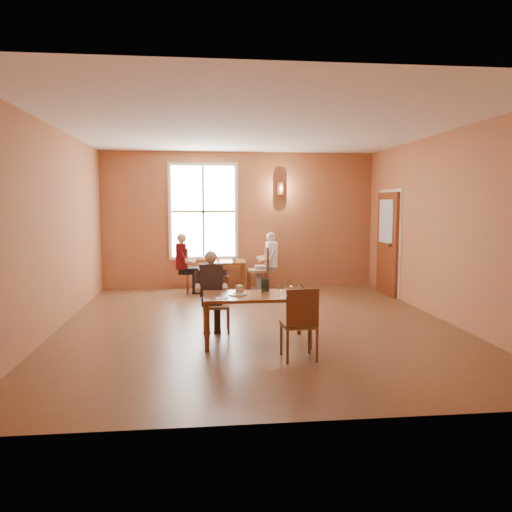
{
  "coord_description": "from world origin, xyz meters",
  "views": [
    {
      "loc": [
        -0.86,
        -7.55,
        1.87
      ],
      "look_at": [
        0.0,
        0.2,
        1.05
      ],
      "focal_mm": 35.0,
      "sensor_mm": 36.0,
      "label": 1
    }
  ],
  "objects": [
    {
      "name": "ground",
      "position": [
        0.0,
        0.0,
        0.0
      ],
      "size": [
        6.0,
        7.0,
        0.01
      ],
      "primitive_type": "cube",
      "color": "brown",
      "rests_on": "ground"
    },
    {
      "name": "wall_back",
      "position": [
        0.0,
        3.5,
        1.5
      ],
      "size": [
        6.0,
        0.04,
        3.0
      ],
      "primitive_type": "cube",
      "color": "brown",
      "rests_on": "ground"
    },
    {
      "name": "wall_front",
      "position": [
        0.0,
        -3.5,
        1.5
      ],
      "size": [
        6.0,
        0.04,
        3.0
      ],
      "primitive_type": "cube",
      "color": "brown",
      "rests_on": "ground"
    },
    {
      "name": "wall_left",
      "position": [
        -3.0,
        0.0,
        1.5
      ],
      "size": [
        0.04,
        7.0,
        3.0
      ],
      "primitive_type": "cube",
      "color": "brown",
      "rests_on": "ground"
    },
    {
      "name": "wall_right",
      "position": [
        3.0,
        0.0,
        1.5
      ],
      "size": [
        0.04,
        7.0,
        3.0
      ],
      "primitive_type": "cube",
      "color": "brown",
      "rests_on": "ground"
    },
    {
      "name": "ceiling",
      "position": [
        0.0,
        0.0,
        3.0
      ],
      "size": [
        6.0,
        7.0,
        0.04
      ],
      "primitive_type": "cube",
      "color": "white",
      "rests_on": "wall_back"
    },
    {
      "name": "window",
      "position": [
        -0.8,
        3.45,
        1.7
      ],
      "size": [
        1.36,
        0.1,
        1.96
      ],
      "primitive_type": "cube",
      "color": "white",
      "rests_on": "wall_back"
    },
    {
      "name": "door",
      "position": [
        2.94,
        2.3,
        1.05
      ],
      "size": [
        0.12,
        1.04,
        2.1
      ],
      "primitive_type": "cube",
      "color": "maroon",
      "rests_on": "ground"
    },
    {
      "name": "wall_sconce",
      "position": [
        0.9,
        3.4,
        2.2
      ],
      "size": [
        0.16,
        0.16,
        0.28
      ],
      "primitive_type": "cylinder",
      "color": "brown",
      "rests_on": "wall_back"
    },
    {
      "name": "main_table",
      "position": [
        -0.14,
        -1.01,
        0.33
      ],
      "size": [
        1.41,
        0.79,
        0.66
      ],
      "primitive_type": null,
      "color": "brown",
      "rests_on": "ground"
    },
    {
      "name": "chair_diner_main",
      "position": [
        -0.64,
        -0.36,
        0.4
      ],
      "size": [
        0.35,
        0.35,
        0.8
      ],
      "primitive_type": null,
      "rotation": [
        0.0,
        0.0,
        3.14
      ],
      "color": "brown",
      "rests_on": "ground"
    },
    {
      "name": "diner_main",
      "position": [
        -0.64,
        -0.39,
        0.57
      ],
      "size": [
        0.45,
        0.45,
        1.13
      ],
      "primitive_type": null,
      "rotation": [
        0.0,
        0.0,
        3.14
      ],
      "color": "black",
      "rests_on": "ground"
    },
    {
      "name": "chair_empty",
      "position": [
        0.3,
        -1.76,
        0.44
      ],
      "size": [
        0.41,
        0.41,
        0.88
      ],
      "primitive_type": null,
      "rotation": [
        0.0,
        0.0,
        0.05
      ],
      "color": "#4D2D13",
      "rests_on": "ground"
    },
    {
      "name": "plate_food",
      "position": [
        -0.38,
        -1.0,
        0.67
      ],
      "size": [
        0.3,
        0.3,
        0.03
      ],
      "primitive_type": "cylinder",
      "rotation": [
        0.0,
        0.0,
        0.27
      ],
      "color": "silver",
      "rests_on": "main_table"
    },
    {
      "name": "sandwich",
      "position": [
        -0.35,
        -0.91,
        0.71
      ],
      "size": [
        0.1,
        0.1,
        0.1
      ],
      "primitive_type": "cube",
      "rotation": [
        0.0,
        0.0,
        0.32
      ],
      "color": "#DDAF79",
      "rests_on": "main_table"
    },
    {
      "name": "goblet_a",
      "position": [
        0.35,
        -0.87,
        0.75
      ],
      "size": [
        0.09,
        0.09,
        0.18
      ],
      "primitive_type": null,
      "rotation": [
        0.0,
        0.0,
        0.41
      ],
      "color": "white",
      "rests_on": "main_table"
    },
    {
      "name": "goblet_b",
      "position": [
        0.47,
        -1.11,
        0.75
      ],
      "size": [
        0.07,
        0.07,
        0.18
      ],
      "primitive_type": null,
      "rotation": [
        0.0,
        0.0,
        0.05
      ],
      "color": "white",
      "rests_on": "main_table"
    },
    {
      "name": "goblet_c",
      "position": [
        0.17,
        -1.16,
        0.74
      ],
      "size": [
        0.08,
        0.08,
        0.17
      ],
      "primitive_type": null,
      "rotation": [
        0.0,
        0.0,
        0.16
      ],
      "color": "white",
      "rests_on": "main_table"
    },
    {
      "name": "menu_stand",
      "position": [
        0.02,
        -0.78,
        0.75
      ],
      "size": [
        0.11,
        0.06,
        0.19
      ],
      "primitive_type": "cube",
      "rotation": [
        0.0,
        0.0,
        -0.01
      ],
      "color": "#223726",
      "rests_on": "main_table"
    },
    {
      "name": "knife",
      "position": [
        -0.17,
        -1.29,
        0.66
      ],
      "size": [
        0.18,
        0.04,
        0.0
      ],
      "primitive_type": "cube",
      "rotation": [
        0.0,
        0.0,
        0.13
      ],
      "color": "silver",
      "rests_on": "main_table"
    },
    {
      "name": "napkin",
      "position": [
        -0.6,
        -1.25,
        0.66
      ],
      "size": [
        0.18,
        0.18,
        0.01
      ],
      "primitive_type": "cube",
      "rotation": [
        0.0,
        0.0,
        -0.12
      ],
      "color": "white",
      "rests_on": "main_table"
    },
    {
      "name": "sunglasses",
      "position": [
        0.41,
        -1.29,
        0.67
      ],
      "size": [
        0.13,
        0.07,
        0.01
      ],
      "primitive_type": "cube",
      "rotation": [
        0.0,
        0.0,
        0.32
      ],
      "color": "black",
      "rests_on": "main_table"
    },
    {
      "name": "second_table",
      "position": [
        -0.31,
        2.94,
        0.33
      ],
      "size": [
        0.75,
        0.75,
        0.66
      ],
      "primitive_type": null,
      "color": "brown",
      "rests_on": "ground"
    },
    {
      "name": "chair_diner_white",
      "position": [
        0.34,
        2.94,
        0.47
      ],
      "size": [
        0.42,
        0.42,
        0.95
      ],
      "primitive_type": null,
      "rotation": [
        0.0,
        0.0,
        1.57
      ],
      "color": "#5B2F1A",
      "rests_on": "ground"
    },
    {
      "name": "diner_white",
      "position": [
        0.37,
        2.94,
        0.61
      ],
      "size": [
        0.49,
        0.49,
        1.22
      ],
      "primitive_type": null,
      "rotation": [
        0.0,
        0.0,
        1.57
      ],
      "color": "silver",
      "rests_on": "ground"
    },
    {
      "name": "chair_diner_maroon",
      "position": [
        -0.96,
        2.94,
        0.47
      ],
      "size": [
        0.42,
        0.42,
        0.95
      ],
      "primitive_type": null,
      "rotation": [
        0.0,
        0.0,
        -1.57
      ],
      "color": "#3C1B0D",
      "rests_on": "ground"
    },
    {
      "name": "diner_maroon",
      "position": [
        -0.99,
        2.94,
        0.61
      ],
      "size": [
        0.49,
        0.49,
        1.22
      ],
      "primitive_type": null,
      "rotation": [
        0.0,
        0.0,
        -1.57
      ],
      "color": "maroon",
      "rests_on": "ground"
    },
    {
      "name": "cup_a",
      "position": [
        -0.17,
        2.84,
        0.71
      ],
      "size": [
        0.13,
        0.13,
        0.09
      ],
      "primitive_type": "imported",
      "rotation": [
        0.0,
        0.0,
        -0.15
      ],
      "color": "silver",
      "rests_on": "second_table"
    },
    {
      "name": "cup_b",
      "position": [
        -0.5,
        3.03,
        0.71
      ],
      "size": [
        0.1,
        0.1,
        0.08
      ],
      "primitive_type": "imported",
      "rotation": [
        0.0,
        0.0,
        -0.09
      ],
      "color": "white",
      "rests_on": "second_table"
    }
  ]
}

